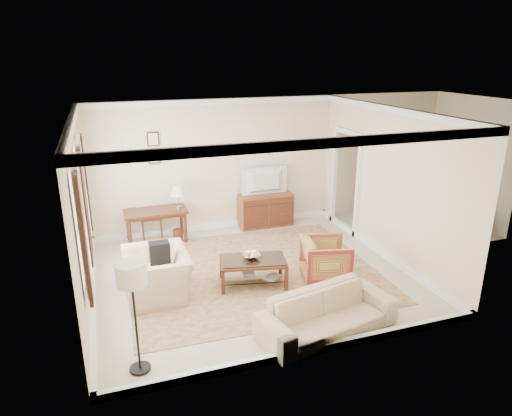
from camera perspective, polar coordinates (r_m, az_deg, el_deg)
room_shell at (r=7.56m, az=-0.71°, el=8.67°), size 5.51×5.01×2.91m
annex_bedroom at (r=11.22m, az=19.70°, el=-0.30°), size 3.00×2.70×2.90m
window_front at (r=6.76m, az=-20.98°, el=-1.94°), size 0.12×1.56×1.80m
window_rear at (r=8.29m, az=-20.78°, el=1.79°), size 0.12×1.56×1.80m
doorway at (r=10.30m, az=11.13°, el=3.10°), size 0.10×1.12×2.25m
rug at (r=8.43m, az=-0.48°, el=-7.95°), size 4.51×3.90×0.01m
writing_desk at (r=9.73m, az=-12.43°, el=-0.90°), size 1.29×0.65×0.71m
desk_chair at (r=10.08m, az=-13.08°, el=-0.68°), size 0.55×0.55×1.05m
desk_lamp at (r=9.68m, az=-9.70°, el=1.43°), size 0.32×0.32×0.50m
framed_prints at (r=9.77m, az=-12.68°, el=7.37°), size 0.25×0.04×0.68m
sideboard at (r=10.48m, az=1.18°, el=-0.27°), size 1.23×0.47×0.75m
tv at (r=10.21m, az=1.26°, el=4.41°), size 1.02×0.59×0.13m
coffee_table at (r=7.86m, az=-0.39°, el=-7.13°), size 1.23×0.87×0.48m
fruit_bowl at (r=7.84m, az=-0.61°, el=-5.87°), size 0.42×0.42×0.10m
book_a at (r=8.04m, az=-1.81°, el=-7.95°), size 0.28×0.08×0.38m
book_b at (r=7.93m, az=1.42°, el=-8.38°), size 0.19×0.24×0.38m
striped_armchair at (r=8.13m, az=8.70°, el=-6.12°), size 0.91×0.94×0.81m
club_armchair at (r=7.62m, az=-12.28°, el=-7.24°), size 0.78×1.18×1.02m
backpack at (r=7.53m, az=-11.97°, el=-5.46°), size 0.25×0.34×0.40m
sofa at (r=6.67m, az=8.93°, el=-12.16°), size 2.10×0.98×0.79m
floor_lamp at (r=5.64m, az=-15.27°, el=-8.93°), size 0.37×0.37×1.49m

